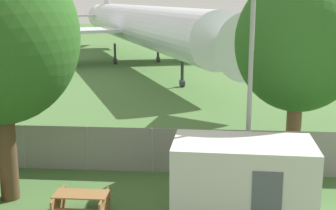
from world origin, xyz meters
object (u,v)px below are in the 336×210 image
(portable_cabin, at_px, (242,180))
(picnic_bench_open_grass, at_px, (81,202))
(airplane, at_px, (140,25))
(tree_behind_benches, at_px, (299,43))

(portable_cabin, relative_size, picnic_bench_open_grass, 2.59)
(airplane, height_order, tree_behind_benches, airplane)
(airplane, relative_size, picnic_bench_open_grass, 26.80)
(airplane, bearing_deg, portable_cabin, -9.28)
(picnic_bench_open_grass, relative_size, tree_behind_benches, 0.22)
(airplane, height_order, portable_cabin, airplane)
(airplane, xyz_separation_m, portable_cabin, (7.82, -33.48, -2.76))
(picnic_bench_open_grass, distance_m, tree_behind_benches, 10.12)
(picnic_bench_open_grass, height_order, tree_behind_benches, tree_behind_benches)
(portable_cabin, height_order, picnic_bench_open_grass, portable_cabin)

